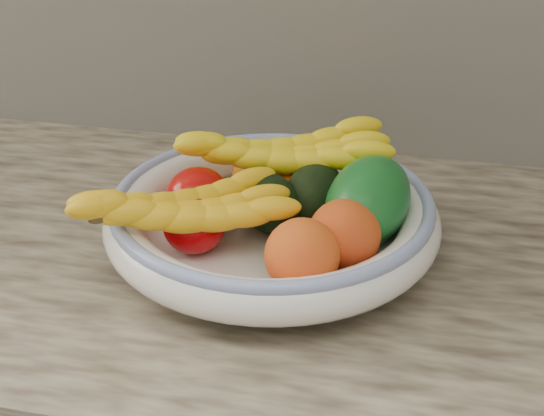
{
  "coord_description": "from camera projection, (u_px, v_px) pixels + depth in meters",
  "views": [
    {
      "loc": [
        0.17,
        0.91,
        1.38
      ],
      "look_at": [
        0.0,
        1.66,
        0.96
      ],
      "focal_mm": 50.0,
      "sensor_mm": 36.0,
      "label": 1
    }
  ],
  "objects": [
    {
      "name": "banana_bunch_back",
      "position": [
        283.0,
        159.0,
        0.93
      ],
      "size": [
        0.3,
        0.18,
        0.08
      ],
      "primitive_type": null,
      "rotation": [
        0.0,
        0.0,
        0.29
      ],
      "color": "yellow",
      "rests_on": "fruit_bowl"
    },
    {
      "name": "clementine_back_left",
      "position": [
        254.0,
        173.0,
        0.97
      ],
      "size": [
        0.07,
        0.07,
        0.05
      ],
      "primitive_type": "ellipsoid",
      "rotation": [
        0.0,
        0.0,
        -0.21
      ],
      "color": "#FF6A05",
      "rests_on": "fruit_bowl"
    },
    {
      "name": "avocado_right",
      "position": [
        315.0,
        193.0,
        0.9
      ],
      "size": [
        0.08,
        0.1,
        0.07
      ],
      "primitive_type": "ellipsoid",
      "rotation": [
        0.0,
        0.0,
        -0.07
      ],
      "color": "black",
      "rests_on": "fruit_bowl"
    },
    {
      "name": "peach_front",
      "position": [
        302.0,
        255.0,
        0.78
      ],
      "size": [
        0.09,
        0.09,
        0.08
      ],
      "primitive_type": "ellipsoid",
      "rotation": [
        0.0,
        0.0,
        0.11
      ],
      "color": "orange",
      "rests_on": "fruit_bowl"
    },
    {
      "name": "clementine_back_right",
      "position": [
        322.0,
        183.0,
        0.95
      ],
      "size": [
        0.05,
        0.05,
        0.04
      ],
      "primitive_type": "ellipsoid",
      "rotation": [
        0.0,
        0.0,
        -0.06
      ],
      "color": "#FF6205",
      "rests_on": "fruit_bowl"
    },
    {
      "name": "clementine_extra",
      "position": [
        304.0,
        185.0,
        0.94
      ],
      "size": [
        0.05,
        0.05,
        0.05
      ],
      "primitive_type": "ellipsoid",
      "color": "#F26005",
      "rests_on": "fruit_bowl"
    },
    {
      "name": "peach_right",
      "position": [
        344.0,
        235.0,
        0.81
      ],
      "size": [
        0.09,
        0.09,
        0.08
      ],
      "primitive_type": "ellipsoid",
      "rotation": [
        0.0,
        0.0,
        0.14
      ],
      "color": "orange",
      "rests_on": "fruit_bowl"
    },
    {
      "name": "green_mango",
      "position": [
        368.0,
        202.0,
        0.86
      ],
      "size": [
        0.14,
        0.16,
        0.12
      ],
      "primitive_type": "ellipsoid",
      "rotation": [
        0.0,
        0.31,
        -0.15
      ],
      "color": "#10551B",
      "rests_on": "fruit_bowl"
    },
    {
      "name": "tomato_left",
      "position": [
        198.0,
        196.0,
        0.9
      ],
      "size": [
        0.1,
        0.1,
        0.07
      ],
      "primitive_type": "ellipsoid",
      "rotation": [
        0.0,
        0.0,
        0.28
      ],
      "color": "#AD0906",
      "rests_on": "fruit_bowl"
    },
    {
      "name": "banana_bunch_front",
      "position": [
        184.0,
        215.0,
        0.82
      ],
      "size": [
        0.27,
        0.22,
        0.07
      ],
      "primitive_type": null,
      "rotation": [
        0.0,
        0.0,
        0.55
      ],
      "color": "yellow",
      "rests_on": "fruit_bowl"
    },
    {
      "name": "fruit_bowl",
      "position": [
        272.0,
        217.0,
        0.88
      ],
      "size": [
        0.39,
        0.39,
        0.08
      ],
      "color": "white",
      "rests_on": "kitchen_counter"
    },
    {
      "name": "tomato_near_left",
      "position": [
        194.0,
        225.0,
        0.84
      ],
      "size": [
        0.08,
        0.08,
        0.06
      ],
      "primitive_type": "ellipsoid",
      "rotation": [
        0.0,
        0.0,
        0.12
      ],
      "color": "#B30207",
      "rests_on": "fruit_bowl"
    },
    {
      "name": "avocado_center",
      "position": [
        268.0,
        202.0,
        0.88
      ],
      "size": [
        0.11,
        0.12,
        0.07
      ],
      "primitive_type": "ellipsoid",
      "rotation": [
        0.0,
        0.0,
        0.68
      ],
      "color": "black",
      "rests_on": "fruit_bowl"
    },
    {
      "name": "clementine_back_mid",
      "position": [
        292.0,
        189.0,
        0.93
      ],
      "size": [
        0.06,
        0.06,
        0.05
      ],
      "primitive_type": "ellipsoid",
      "rotation": [
        0.0,
        0.0,
        -0.12
      ],
      "color": "#FF5705",
      "rests_on": "fruit_bowl"
    }
  ]
}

